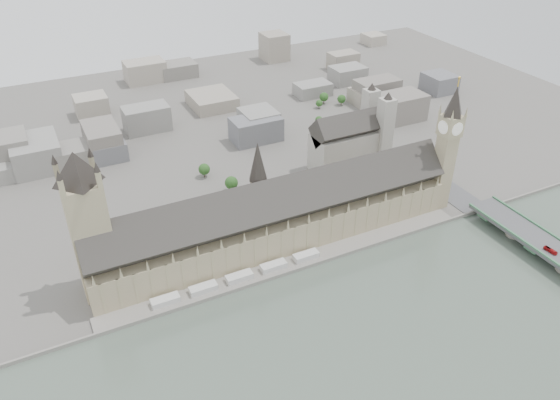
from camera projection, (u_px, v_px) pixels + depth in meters
name	position (u px, v px, depth m)	size (l,w,h in m)	color
ground	(288.00, 259.00, 380.74)	(900.00, 900.00, 0.00)	#595651
embankment_wall	(299.00, 269.00, 368.61)	(600.00, 1.50, 3.00)	gray
river_terrace	(293.00, 264.00, 374.54)	(270.00, 15.00, 2.00)	gray
terrace_tents	(239.00, 277.00, 358.23)	(118.00, 7.00, 4.00)	silver
palace_of_westminster	(276.00, 218.00, 383.45)	(265.00, 40.73, 55.44)	tan
elizabeth_tower	(448.00, 140.00, 407.65)	(17.00, 17.00, 107.50)	tan
victoria_tower	(87.00, 219.00, 324.80)	(30.00, 30.00, 100.00)	tan
central_tower	(258.00, 173.00, 365.55)	(13.00, 13.00, 48.00)	gray
westminster_bridge	(557.00, 258.00, 372.96)	(25.00, 325.00, 10.25)	#474749
westminster_abbey	(351.00, 141.00, 480.85)	(68.00, 36.00, 64.00)	gray
city_skyline_inland	(179.00, 109.00, 555.60)	(720.00, 360.00, 38.00)	gray
park_trees	(241.00, 211.00, 418.27)	(110.00, 30.00, 15.00)	#214B1A
red_bus_north	(550.00, 250.00, 369.86)	(2.25, 9.62, 2.68)	#B01416
car_approach	(448.00, 175.00, 457.85)	(2.07, 5.10, 1.48)	gray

